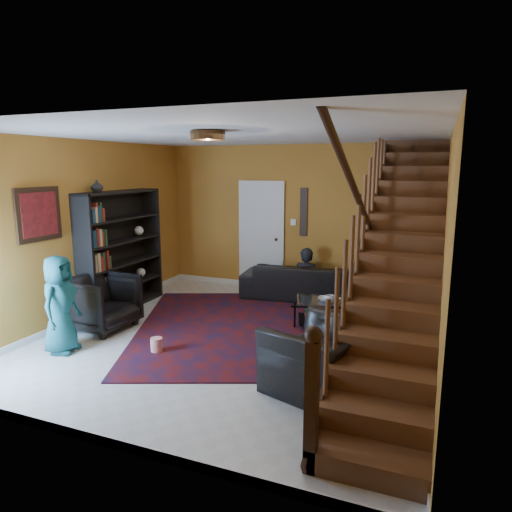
{
  "coord_description": "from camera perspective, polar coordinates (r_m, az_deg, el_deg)",
  "views": [
    {
      "loc": [
        2.5,
        -5.57,
        2.39
      ],
      "look_at": [
        0.11,
        0.4,
        1.13
      ],
      "focal_mm": 32.0,
      "sensor_mm": 36.0,
      "label": 1
    }
  ],
  "objects": [
    {
      "name": "wall_hanging",
      "position": [
        8.67,
        5.98,
        5.49
      ],
      "size": [
        0.14,
        0.03,
        0.9
      ],
      "primitive_type": "cube",
      "color": "black",
      "rests_on": "room"
    },
    {
      "name": "ceiling_fixture",
      "position": [
        5.4,
        -6.07,
        14.76
      ],
      "size": [
        0.4,
        0.4,
        0.1
      ],
      "primitive_type": "cylinder",
      "color": "#3F2814",
      "rests_on": "room"
    },
    {
      "name": "vase",
      "position": [
        7.51,
        -19.27,
        8.24
      ],
      "size": [
        0.18,
        0.18,
        0.19
      ],
      "primitive_type": "imported",
      "color": "#999999",
      "rests_on": "bookshelf"
    },
    {
      "name": "door",
      "position": [
        9.0,
        0.68,
        2.38
      ],
      "size": [
        0.82,
        0.05,
        2.05
      ],
      "primitive_type": "cube",
      "color": "silver",
      "rests_on": "floor"
    },
    {
      "name": "rug",
      "position": [
        6.98,
        -1.18,
        -8.83
      ],
      "size": [
        4.34,
        4.6,
        0.02
      ],
      "primitive_type": "cube",
      "rotation": [
        0.0,
        0.0,
        0.38
      ],
      "color": "#4C0F0D",
      "rests_on": "floor"
    },
    {
      "name": "framed_picture",
      "position": [
        6.93,
        -25.54,
        4.72
      ],
      "size": [
        0.04,
        0.74,
        0.74
      ],
      "primitive_type": "cube",
      "color": "maroon",
      "rests_on": "room"
    },
    {
      "name": "room",
      "position": [
        8.24,
        -6.98,
        -5.48
      ],
      "size": [
        5.5,
        5.5,
        5.5
      ],
      "color": "#BC7829",
      "rests_on": "ground"
    },
    {
      "name": "person_child",
      "position": [
        6.44,
        -23.31,
        -5.56
      ],
      "size": [
        0.52,
        0.7,
        1.29
      ],
      "primitive_type": "imported",
      "rotation": [
        0.0,
        0.0,
        1.77
      ],
      "color": "#1A5B63",
      "rests_on": "armchair_left"
    },
    {
      "name": "sofa",
      "position": [
        8.43,
        5.91,
        -3.14
      ],
      "size": [
        2.3,
        1.11,
        0.65
      ],
      "primitive_type": "imported",
      "rotation": [
        0.0,
        0.0,
        3.26
      ],
      "color": "black",
      "rests_on": "floor"
    },
    {
      "name": "cup_b",
      "position": [
        6.79,
        10.15,
        -5.59
      ],
      "size": [
        0.13,
        0.13,
        0.09
      ],
      "primitive_type": "imported",
      "rotation": [
        0.0,
        0.0,
        -0.37
      ],
      "color": "#999999",
      "rests_on": "coffee_table"
    },
    {
      "name": "bookshelf",
      "position": [
        8.01,
        -16.42,
        0.4
      ],
      "size": [
        0.35,
        1.8,
        2.0
      ],
      "color": "black",
      "rests_on": "floor"
    },
    {
      "name": "armchair_right",
      "position": [
        5.11,
        8.23,
        -12.36
      ],
      "size": [
        1.28,
        1.37,
        0.73
      ],
      "primitive_type": "imported",
      "rotation": [
        0.0,
        0.0,
        -1.88
      ],
      "color": "black",
      "rests_on": "floor"
    },
    {
      "name": "coffee_table",
      "position": [
        7.04,
        9.57,
        -6.88
      ],
      "size": [
        1.22,
        0.93,
        0.41
      ],
      "rotation": [
        0.0,
        0.0,
        0.31
      ],
      "color": "black",
      "rests_on": "floor"
    },
    {
      "name": "staircase",
      "position": [
        5.67,
        17.6,
        0.5
      ],
      "size": [
        0.95,
        5.02,
        3.18
      ],
      "color": "brown",
      "rests_on": "floor"
    },
    {
      "name": "person_adult_a",
      "position": [
        8.49,
        6.25,
        -3.58
      ],
      "size": [
        0.52,
        0.35,
        1.4
      ],
      "primitive_type": "imported",
      "rotation": [
        0.0,
        0.0,
        3.18
      ],
      "color": "black",
      "rests_on": "sofa"
    },
    {
      "name": "cup_a",
      "position": [
        6.88,
        9.2,
        -5.29
      ],
      "size": [
        0.14,
        0.14,
        0.11
      ],
      "primitive_type": "imported",
      "rotation": [
        0.0,
        0.0,
        -0.06
      ],
      "color": "#999999",
      "rests_on": "coffee_table"
    },
    {
      "name": "person_adult_b",
      "position": [
        8.28,
        14.1,
        -4.54
      ],
      "size": [
        0.68,
        0.55,
        1.31
      ],
      "primitive_type": "imported",
      "rotation": [
        0.0,
        0.0,
        3.23
      ],
      "color": "black",
      "rests_on": "sofa"
    },
    {
      "name": "bowl",
      "position": [
        6.96,
        8.61,
        -5.31
      ],
      "size": [
        0.22,
        0.22,
        0.05
      ],
      "primitive_type": "imported",
      "rotation": [
        0.0,
        0.0,
        0.11
      ],
      "color": "#999999",
      "rests_on": "coffee_table"
    },
    {
      "name": "floor",
      "position": [
        6.56,
        -2.27,
        -10.28
      ],
      "size": [
        5.5,
        5.5,
        0.0
      ],
      "primitive_type": "plane",
      "color": "beige",
      "rests_on": "ground"
    },
    {
      "name": "popcorn_bucket",
      "position": [
        6.2,
        -12.32,
        -10.76
      ],
      "size": [
        0.17,
        0.17,
        0.18
      ],
      "primitive_type": "cylinder",
      "rotation": [
        0.0,
        0.0,
        -0.09
      ],
      "color": "red",
      "rests_on": "rug"
    },
    {
      "name": "armchair_left",
      "position": [
        7.19,
        -18.73,
        -5.51
      ],
      "size": [
        0.95,
        0.93,
        0.81
      ],
      "primitive_type": "imported",
      "rotation": [
        0.0,
        0.0,
        1.5
      ],
      "color": "black",
      "rests_on": "floor"
    }
  ]
}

